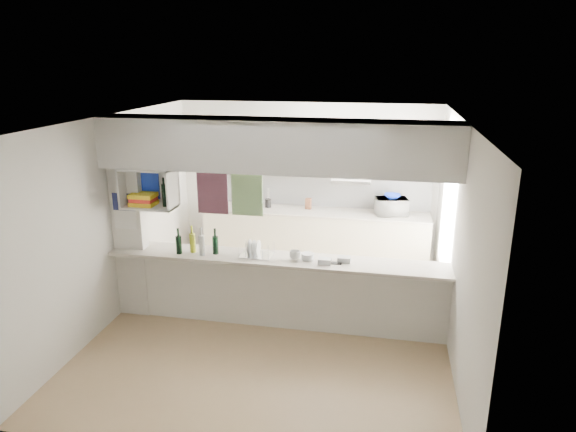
% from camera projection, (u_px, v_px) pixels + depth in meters
% --- Properties ---
extents(floor, '(4.80, 4.80, 0.00)m').
position_uv_depth(floor, '(276.00, 324.00, 6.55)').
color(floor, tan).
rests_on(floor, ground).
extents(ceiling, '(4.80, 4.80, 0.00)m').
position_uv_depth(ceiling, '(274.00, 119.00, 5.79)').
color(ceiling, white).
rests_on(ceiling, wall_back).
extents(wall_back, '(4.20, 0.00, 4.20)m').
position_uv_depth(wall_back, '(307.00, 183.00, 8.42)').
color(wall_back, silver).
rests_on(wall_back, floor).
extents(wall_left, '(0.00, 4.80, 4.80)m').
position_uv_depth(wall_left, '(115.00, 218.00, 6.56)').
color(wall_left, silver).
rests_on(wall_left, floor).
extents(wall_right, '(0.00, 4.80, 4.80)m').
position_uv_depth(wall_right, '(456.00, 239.00, 5.78)').
color(wall_right, silver).
rests_on(wall_right, floor).
extents(servery_partition, '(4.20, 0.50, 2.60)m').
position_uv_depth(servery_partition, '(260.00, 199.00, 6.10)').
color(servery_partition, silver).
rests_on(servery_partition, floor).
extents(cubby_shelf, '(0.65, 0.35, 0.50)m').
position_uv_depth(cubby_shelf, '(149.00, 190.00, 6.28)').
color(cubby_shelf, white).
rests_on(cubby_shelf, bulkhead).
extents(kitchen_run, '(3.60, 0.63, 2.24)m').
position_uv_depth(kitchen_run, '(314.00, 216.00, 8.28)').
color(kitchen_run, beige).
rests_on(kitchen_run, floor).
extents(microwave, '(0.54, 0.43, 0.27)m').
position_uv_depth(microwave, '(391.00, 206.00, 7.97)').
color(microwave, white).
rests_on(microwave, bench_top).
extents(bowl, '(0.25, 0.25, 0.06)m').
position_uv_depth(bowl, '(392.00, 196.00, 7.92)').
color(bowl, '#0D2497').
rests_on(bowl, microwave).
extents(dish_rack, '(0.40, 0.31, 0.21)m').
position_uv_depth(dish_rack, '(257.00, 249.00, 6.32)').
color(dish_rack, silver).
rests_on(dish_rack, breakfast_bar).
extents(cup, '(0.17, 0.17, 0.11)m').
position_uv_depth(cup, '(295.00, 255.00, 6.17)').
color(cup, white).
rests_on(cup, dish_rack).
extents(wine_bottles, '(0.52, 0.15, 0.36)m').
position_uv_depth(wine_bottles, '(197.00, 244.00, 6.37)').
color(wine_bottles, black).
rests_on(wine_bottles, breakfast_bar).
extents(plastic_tubs, '(0.60, 0.23, 0.08)m').
position_uv_depth(plastic_tubs, '(323.00, 259.00, 6.15)').
color(plastic_tubs, silver).
rests_on(plastic_tubs, breakfast_bar).
extents(utensil_jar, '(0.10, 0.10, 0.14)m').
position_uv_depth(utensil_jar, '(268.00, 203.00, 8.39)').
color(utensil_jar, black).
rests_on(utensil_jar, bench_top).
extents(knife_block, '(0.10, 0.09, 0.18)m').
position_uv_depth(knife_block, '(308.00, 204.00, 8.29)').
color(knife_block, '#59321E').
rests_on(knife_block, bench_top).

